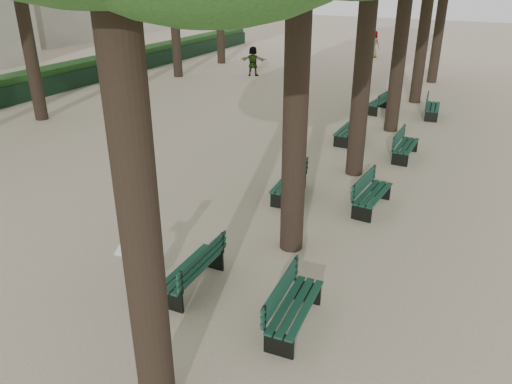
% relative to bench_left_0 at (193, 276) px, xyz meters
% --- Properties ---
extents(ground, '(120.00, 120.00, 0.00)m').
position_rel_bench_left_0_xyz_m(ground, '(-0.37, -0.66, -0.27)').
color(ground, '#BFAB90').
rests_on(ground, ground).
extents(bench_left_0, '(0.62, 1.82, 0.92)m').
position_rel_bench_left_0_xyz_m(bench_left_0, '(0.00, 0.00, 0.00)').
color(bench_left_0, black).
rests_on(bench_left_0, ground).
extents(bench_left_1, '(0.73, 1.84, 0.92)m').
position_rel_bench_left_0_xyz_m(bench_left_1, '(-0.00, 4.84, 0.00)').
color(bench_left_1, black).
rests_on(bench_left_1, ground).
extents(bench_left_2, '(0.58, 1.80, 0.92)m').
position_rel_bench_left_0_xyz_m(bench_left_2, '(0.00, 10.27, 0.00)').
color(bench_left_2, black).
rests_on(bench_left_2, ground).
extents(bench_left_3, '(0.77, 1.85, 0.92)m').
position_rel_bench_left_0_xyz_m(bench_left_3, '(-0.00, 14.83, 0.00)').
color(bench_left_3, black).
rests_on(bench_left_3, ground).
extents(bench_right_0, '(0.69, 1.83, 0.92)m').
position_rel_bench_left_0_xyz_m(bench_right_0, '(2.27, -0.20, 0.00)').
color(bench_right_0, black).
rests_on(bench_right_0, ground).
extents(bench_right_1, '(0.69, 1.84, 0.92)m').
position_rel_bench_left_0_xyz_m(bench_right_1, '(2.27, 5.10, 0.00)').
color(bench_right_1, black).
rests_on(bench_right_1, ground).
extents(bench_right_2, '(0.59, 1.81, 0.92)m').
position_rel_bench_left_0_xyz_m(bench_right_2, '(2.27, 9.41, 0.00)').
color(bench_right_2, black).
rests_on(bench_right_2, ground).
extents(bench_right_3, '(0.77, 1.85, 0.92)m').
position_rel_bench_left_0_xyz_m(bench_right_3, '(2.27, 15.01, 0.00)').
color(bench_right_3, black).
rests_on(bench_right_3, ground).
extents(man_with_map, '(0.72, 0.74, 1.66)m').
position_rel_bench_left_0_xyz_m(man_with_map, '(-0.66, -0.83, 0.56)').
color(man_with_map, black).
rests_on(man_with_map, ground).
extents(pedestrian_e, '(1.60, 0.65, 1.69)m').
position_rel_bench_left_0_xyz_m(pedestrian_e, '(-8.56, 19.51, 0.57)').
color(pedestrian_e, '#262628').
rests_on(pedestrian_e, ground).
extents(pedestrian_d, '(0.96, 0.61, 1.82)m').
position_rel_bench_left_0_xyz_m(pedestrian_d, '(-3.95, 29.09, 0.64)').
color(pedestrian_d, '#262628').
rests_on(pedestrian_d, ground).
extents(fence, '(0.08, 42.00, 0.90)m').
position_rel_bench_left_0_xyz_m(fence, '(-15.37, 10.34, 0.18)').
color(fence, black).
rests_on(fence, ground).
extents(hedge, '(1.20, 42.00, 1.20)m').
position_rel_bench_left_0_xyz_m(hedge, '(-16.07, 10.34, 0.33)').
color(hedge, '#1A4517').
rests_on(hedge, ground).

